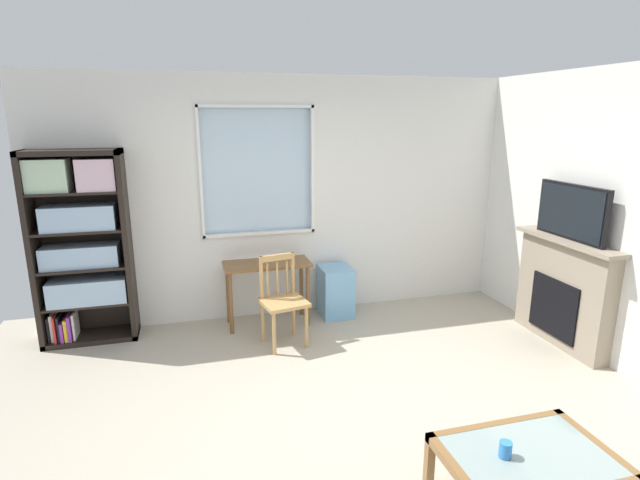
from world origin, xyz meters
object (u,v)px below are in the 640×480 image
coffee_table (529,464)px  plastic_drawer_unit (335,291)px  fireplace (563,291)px  tv (572,212)px  wooden_chair (282,300)px  sippy_cup (505,449)px  desk_under_window (267,274)px  bookshelf (81,242)px

coffee_table → plastic_drawer_unit: bearing=93.2°
plastic_drawer_unit → fireplace: (1.97, -1.28, 0.26)m
plastic_drawer_unit → tv: 2.56m
fireplace → plastic_drawer_unit: bearing=147.1°
wooden_chair → coffee_table: bearing=-70.7°
coffee_table → sippy_cup: (-0.15, 0.03, 0.10)m
desk_under_window → tv: tv is taller
desk_under_window → plastic_drawer_unit: size_ratio=1.62×
wooden_chair → coffee_table: 2.71m
plastic_drawer_unit → wooden_chair: bearing=-142.1°
bookshelf → tv: bookshelf is taller
coffee_table → wooden_chair: bearing=109.3°
wooden_chair → sippy_cup: wooden_chair is taller
sippy_cup → tv: bearing=43.4°
desk_under_window → fireplace: 3.02m
sippy_cup → desk_under_window: bearing=105.0°
fireplace → coffee_table: (-1.80, -1.85, -0.19)m
desk_under_window → coffee_table: (0.97, -3.07, -0.22)m
sippy_cup → coffee_table: bearing=-9.8°
desk_under_window → tv: bearing=-24.1°
plastic_drawer_unit → sippy_cup: size_ratio=6.37×
bookshelf → plastic_drawer_unit: 2.71m
sippy_cup → fireplace: bearing=43.2°
wooden_chair → sippy_cup: bearing=-73.5°
plastic_drawer_unit → fireplace: fireplace is taller
coffee_table → sippy_cup: size_ratio=10.48×
coffee_table → bookshelf: bearing=131.2°
desk_under_window → sippy_cup: 3.16m
bookshelf → sippy_cup: (2.64, -3.15, -0.56)m
plastic_drawer_unit → fireplace: size_ratio=0.47×
fireplace → desk_under_window: bearing=156.0°
desk_under_window → plastic_drawer_unit: desk_under_window is taller
tv → desk_under_window: bearing=155.9°
fireplace → tv: tv is taller
wooden_chair → desk_under_window: bearing=97.4°
sippy_cup → plastic_drawer_unit: bearing=90.5°
plastic_drawer_unit → desk_under_window: bearing=-176.4°
wooden_chair → coffee_table: (0.90, -2.56, -0.11)m
bookshelf → plastic_drawer_unit: size_ratio=3.37×
wooden_chair → tv: size_ratio=1.06×
desk_under_window → tv: 3.10m
bookshelf → coffee_table: size_ratio=2.04×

